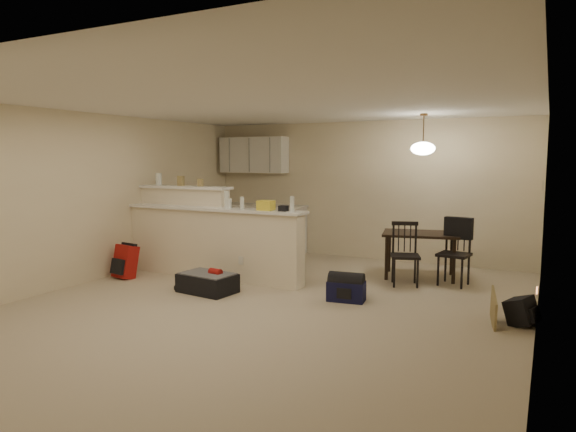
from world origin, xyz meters
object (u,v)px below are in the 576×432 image
Objects in this scene: dining_table at (420,238)px; black_daypack at (521,311)px; pendant_lamp at (423,148)px; navy_duffel at (346,291)px; dining_chair_near at (405,254)px; red_backpack at (125,262)px; dining_chair_far at (454,253)px; suitcase at (208,283)px.

black_daypack is (1.52, -1.76, -0.47)m from dining_table.
dining_table is 2.02× the size of pendant_lamp.
dining_table is 2.64× the size of navy_duffel.
dining_chair_near is 2.00m from black_daypack.
pendant_lamp reaches higher than dining_table.
red_backpack is 1.51× the size of black_daypack.
dining_chair_near is 0.71m from dining_chair_far.
navy_duffel is (-0.54, -1.76, -0.49)m from dining_table.
suitcase is 1.49× the size of red_backpack.
dining_chair_near is (-0.08, -0.60, -0.16)m from dining_table.
dining_table is 1.38m from pendant_lamp.
suitcase is 1.65m from red_backpack.
dining_chair_far is at bearing -38.86° from dining_table.
dining_chair_far reaches higher than suitcase.
red_backpack is 1.07× the size of navy_duffel.
red_backpack is at bearing -178.30° from suitcase.
navy_duffel is at bearing -117.63° from dining_chair_far.
dining_chair_far is (0.62, 0.33, 0.02)m from dining_chair_near.
dining_chair_far is 2.02× the size of navy_duffel.
dining_table is 1.91m from navy_duffel.
dining_chair_near reaches higher than suitcase.
dining_table is 2.48× the size of red_backpack.
dining_chair_near is (-0.08, -0.60, -1.53)m from pendant_lamp.
red_backpack is (-4.58, -1.81, -0.23)m from dining_chair_far.
navy_duffel is at bearing -131.41° from dining_chair_near.
dining_table is 2.38m from black_daypack.
dining_chair_near is at bearing -97.27° from pendant_lamp.
black_daypack is at bearing -49.25° from pendant_lamp.
pendant_lamp is (-0.00, -0.00, 1.38)m from dining_table.
dining_chair_far reaches higher than red_backpack.
suitcase is at bearing -164.68° from dining_chair_near.
dining_chair_far is (0.55, -0.28, -0.14)m from dining_table.
black_daypack is (5.55, 0.32, -0.11)m from red_backpack.
dining_table is 3.75× the size of black_daypack.
dining_chair_far is 1.90× the size of red_backpack.
pendant_lamp is 0.68× the size of dining_chair_near.
pendant_lamp is 1.31× the size of navy_duffel.
dining_table is 3.30m from suitcase.
pendant_lamp is 1.23× the size of red_backpack.
dining_table is 0.63m from dining_chair_near.
navy_duffel is at bearing 20.46° from suitcase.
suitcase is at bearing -173.77° from navy_duffel.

